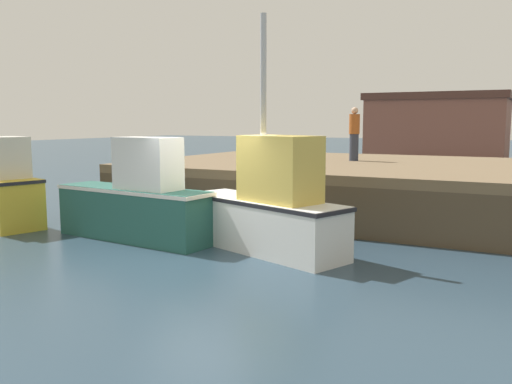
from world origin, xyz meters
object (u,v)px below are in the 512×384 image
(fishing_boat_mid, at_px, (268,208))
(fishing_boat_near_right, at_px, (136,202))
(fishing_boat_near_left, at_px, (1,191))
(dockworker, at_px, (354,134))

(fishing_boat_mid, bearing_deg, fishing_boat_near_right, -173.25)
(fishing_boat_near_right, bearing_deg, fishing_boat_near_left, -176.02)
(fishing_boat_near_right, distance_m, fishing_boat_mid, 3.21)
(fishing_boat_near_left, height_order, dockworker, dockworker)
(dockworker, bearing_deg, fishing_boat_mid, -87.17)
(dockworker, bearing_deg, fishing_boat_near_right, -111.23)
(fishing_boat_near_right, bearing_deg, dockworker, 68.77)
(dockworker, bearing_deg, fishing_boat_near_left, -132.98)
(fishing_boat_mid, height_order, dockworker, fishing_boat_mid)
(fishing_boat_near_left, xyz_separation_m, fishing_boat_near_right, (4.26, 0.30, -0.06))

